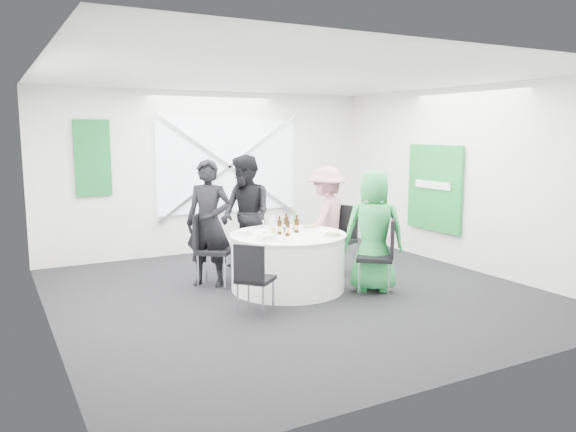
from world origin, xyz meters
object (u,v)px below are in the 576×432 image
chair_back (255,237)px  chair_front_right (382,250)px  chair_back_right (340,233)px  clear_water_bottle (273,228)px  green_water_bottle (295,223)px  person_man_back_left (209,223)px  chair_back_left (208,243)px  person_woman_green (374,231)px  chair_front_left (253,274)px  person_woman_pink (326,220)px  banquet_table (288,261)px  person_man_back (246,215)px

chair_back → chair_front_right: size_ratio=0.90×
chair_back_right → clear_water_bottle: 1.48m
green_water_bottle → person_man_back_left: bearing=149.1°
green_water_bottle → chair_back: bearing=96.7°
chair_back → chair_back_left: bearing=-152.5°
chair_back → chair_front_right: bearing=-62.9°
clear_water_bottle → person_woman_green: bearing=-24.0°
person_woman_green → green_water_bottle: bearing=-8.3°
clear_water_bottle → green_water_bottle: bearing=19.6°
chair_front_left → person_man_back_left: size_ratio=0.49×
person_woman_pink → chair_back: bearing=-62.1°
chair_back_left → chair_back_right: bearing=-59.7°
chair_front_right → green_water_bottle: size_ratio=3.39×
person_man_back_left → clear_water_bottle: 0.97m
clear_water_bottle → chair_front_right: bearing=-31.4°
chair_back_left → person_woman_green: person_woman_green is taller
chair_front_right → person_woman_pink: size_ratio=0.63×
chair_front_left → clear_water_bottle: size_ratio=2.96×
chair_front_left → clear_water_bottle: (0.64, 0.74, 0.37)m
chair_front_right → person_woman_pink: person_woman_pink is taller
banquet_table → green_water_bottle: size_ratio=5.28×
chair_back_left → person_man_back: size_ratio=0.56×
chair_front_right → person_man_back: person_man_back is taller
banquet_table → person_man_back: person_man_back is taller
person_man_back_left → clear_water_bottle: (0.60, -0.76, 0.00)m
chair_front_right → person_woman_pink: 1.38m
green_water_bottle → clear_water_bottle: bearing=-160.4°
person_woman_green → chair_front_right: bearing=121.2°
chair_back_left → person_man_back_left: bearing=-51.8°
chair_back_left → person_man_back_left: 0.28m
chair_front_left → person_woman_pink: size_ratio=0.54×
banquet_table → person_man_back_left: (-0.86, 0.69, 0.49)m
chair_front_left → person_woman_pink: 2.32m
chair_front_right → chair_back_left: bearing=-89.0°
person_woman_pink → clear_water_bottle: 1.37m
chair_back_right → chair_front_left: size_ratio=1.19×
person_man_back → person_woman_pink: bearing=58.3°
chair_back → person_man_back: person_man_back is taller
chair_back_right → person_man_back_left: bearing=-118.3°
chair_back → chair_back_right: chair_back_right is taller
chair_back_right → chair_back_left: bearing=-118.3°
person_man_back_left → person_woman_green: 2.24m
person_man_back → person_woman_pink: size_ratio=1.11×
chair_back_left → person_woman_pink: (1.83, -0.14, 0.21)m
green_water_bottle → chair_back_right: bearing=19.3°
chair_back_right → person_woman_pink: (-0.16, 0.14, 0.20)m
chair_back_left → chair_front_left: size_ratio=1.17×
person_man_back → green_water_bottle: 1.00m
chair_back_left → clear_water_bottle: (0.62, -0.76, 0.28)m
chair_front_left → chair_back_right: bearing=-100.7°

